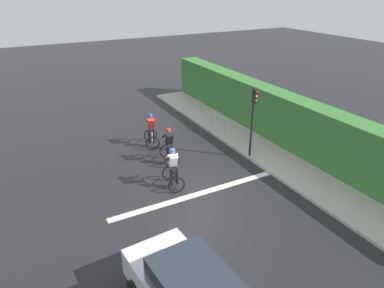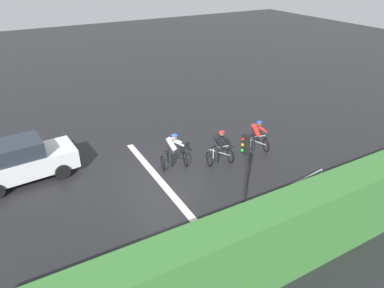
{
  "view_description": "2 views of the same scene",
  "coord_description": "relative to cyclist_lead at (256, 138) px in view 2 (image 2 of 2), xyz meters",
  "views": [
    {
      "loc": [
        -5.5,
        -10.05,
        7.47
      ],
      "look_at": [
        0.77,
        1.68,
        1.25
      ],
      "focal_mm": 32.58,
      "sensor_mm": 36.0,
      "label": 1
    },
    {
      "loc": [
        11.37,
        -4.89,
        8.27
      ],
      "look_at": [
        -0.47,
        1.76,
        0.98
      ],
      "focal_mm": 32.69,
      "sensor_mm": 36.0,
      "label": 2
    }
  ],
  "objects": [
    {
      "name": "cyclist_lead",
      "position": [
        0.0,
        0.0,
        0.0
      ],
      "size": [
        0.95,
        1.23,
        1.66
      ],
      "color": "black",
      "rests_on": "ground"
    },
    {
      "name": "pedestrian_railing_kerbside",
      "position": [
        3.86,
        -1.3,
        -0.02
      ],
      "size": [
        0.42,
        3.19,
        1.03
      ],
      "color": "#999EA3",
      "rests_on": "ground"
    },
    {
      "name": "stone_wall_low",
      "position": [
        5.66,
        -2.84,
        -0.46
      ],
      "size": [
        0.44,
        20.58,
        0.68
      ],
      "primitive_type": "cube",
      "color": "gray",
      "rests_on": "ground"
    },
    {
      "name": "sidewalk_kerb",
      "position": [
        4.76,
        -2.84,
        -0.74
      ],
      "size": [
        2.8,
        20.58,
        0.12
      ],
      "primitive_type": "cube",
      "color": "#ADA89E",
      "rests_on": "ground"
    },
    {
      "name": "car_white",
      "position": [
        -2.98,
        -9.81,
        0.08
      ],
      "size": [
        2.12,
        4.22,
        1.76
      ],
      "color": "silver",
      "rests_on": "ground"
    },
    {
      "name": "traffic_light_near_crossing",
      "position": [
        3.52,
        -3.41,
        1.43
      ],
      "size": [
        0.23,
        0.31,
        3.34
      ],
      "color": "black",
      "rests_on": "ground"
    },
    {
      "name": "road_marking_stop_line",
      "position": [
        -0.17,
        -4.95,
        -0.79
      ],
      "size": [
        7.0,
        0.3,
        0.01
      ],
      "primitive_type": "cube",
      "color": "silver",
      "rests_on": "ground"
    },
    {
      "name": "cyclist_second",
      "position": [
        0.02,
        -2.07,
        0.0
      ],
      "size": [
        0.87,
        1.19,
        1.66
      ],
      "color": "black",
      "rests_on": "ground"
    },
    {
      "name": "ground_plane",
      "position": [
        -0.17,
        -4.84,
        -0.8
      ],
      "size": [
        80.0,
        80.0,
        0.0
      ],
      "primitive_type": "plane",
      "color": "black"
    },
    {
      "name": "cyclist_mid",
      "position": [
        -0.69,
        -4.0,
        0.0
      ],
      "size": [
        0.87,
        1.19,
        1.66
      ],
      "color": "black",
      "rests_on": "ground"
    },
    {
      "name": "hedge_wall",
      "position": [
        5.96,
        -2.84,
        0.47
      ],
      "size": [
        1.1,
        20.58,
        2.54
      ],
      "primitive_type": "cube",
      "color": "#387533",
      "rests_on": "ground"
    }
  ]
}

